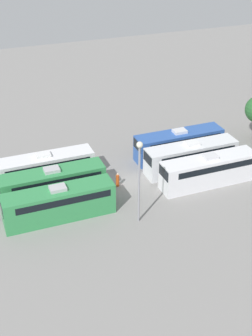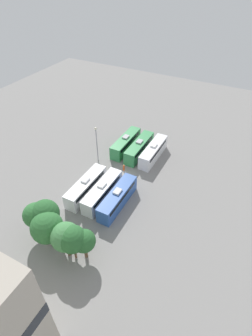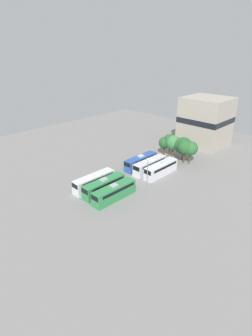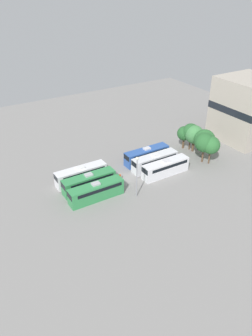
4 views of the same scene
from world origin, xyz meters
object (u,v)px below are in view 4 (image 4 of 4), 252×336
Objects in this scene: bus_3 at (147,155)px; worker_person at (120,177)px; tree_2 at (194,135)px; tree_1 at (191,132)px; light_pole at (137,171)px; bus_2 at (96,191)px; tree_4 at (204,142)px; tree_5 at (211,145)px; bus_0 at (81,174)px; tree_3 at (204,140)px; bus_1 at (89,182)px; bus_4 at (155,161)px; bus_5 at (166,167)px; tree_0 at (184,134)px; depot_building at (247,109)px.

bus_3 is 10.18m from worker_person.
bus_3 is at bearing -96.91° from tree_2.
tree_2 is (1.20, 0.04, -0.20)m from tree_1.
tree_2 reaches higher than bus_3.
light_pole is (10.55, -9.76, 4.06)m from bus_3.
bus_2 and bus_3 have the same top height.
tree_5 is at bearing 28.83° from tree_4.
bus_0 is 1.58× the size of tree_3.
light_pole is (7.12, 6.76, 4.06)m from bus_1.
tree_5 is at bearing -7.09° from tree_1.
bus_4 is 1.00× the size of bus_5.
tree_5 is at bearing -0.58° from tree_0.
tree_5 is at bearing 87.79° from bus_2.
bus_3 is 0.69× the size of depot_building.
bus_4 is (-3.74, 16.64, 0.00)m from bus_2.
bus_1 is 1.00× the size of bus_2.
tree_2 is (1.62, 29.45, 2.69)m from bus_0.
tree_1 is 7.95m from tree_5.
bus_5 is 0.69× the size of depot_building.
bus_0 is 1.51× the size of tree_4.
tree_4 is 19.23m from depot_building.
bus_2 is at bearing -79.31° from tree_2.
depot_building is (-0.98, 46.00, 6.29)m from bus_1.
tree_0 is (-4.72, 21.29, 3.25)m from worker_person.
bus_5 is at bearing -96.55° from tree_5.
tree_1 is (-3.08, 29.28, 2.90)m from bus_1.
bus_1 is 1.63× the size of tree_2.
bus_1 is 28.82m from tree_0.
worker_person is at bearing -98.77° from tree_4.
bus_3 is at bearing -124.99° from tree_5.
bus_5 is at bearing -81.36° from depot_building.
bus_1 reaches higher than worker_person.
tree_0 is at bearing 179.42° from tree_5.
tree_0 is at bearing -160.01° from tree_2.
light_pole is at bearing -79.95° from tree_4.
tree_2 reaches higher than bus_2.
bus_4 is 13.37m from tree_2.
depot_building is (-4.45, 29.32, 6.29)m from bus_5.
tree_3 is (1.44, 22.15, 3.71)m from worker_person.
tree_1 is 4.81m from tree_3.
bus_2 is at bearing -77.35° from bus_4.
tree_0 is (-1.00, 11.87, 2.21)m from bus_3.
worker_person is 22.05m from tree_0.
tree_2 is at bearing 161.49° from tree_4.
tree_1 is at bearing 98.62° from worker_person.
bus_2 is 30.25m from tree_2.
tree_2 reaches higher than worker_person.
bus_1 is 29.58m from tree_1.
tree_4 reaches higher than bus_1.
worker_person is 0.24× the size of tree_1.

